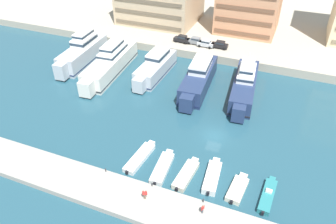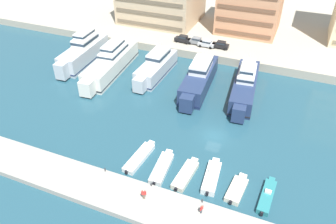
# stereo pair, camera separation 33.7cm
# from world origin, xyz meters

# --- Properties ---
(ground_plane) EXTENTS (400.00, 400.00, 0.00)m
(ground_plane) POSITION_xyz_m (0.00, 0.00, 0.00)
(ground_plane) COLOR #234C5B
(quay_promenade) EXTENTS (180.00, 70.00, 1.99)m
(quay_promenade) POSITION_xyz_m (0.00, 61.65, 0.99)
(quay_promenade) COLOR #ADA38E
(quay_promenade) RESTS_ON ground
(pier_dock) EXTENTS (120.00, 6.33, 0.88)m
(pier_dock) POSITION_xyz_m (0.00, -18.01, 0.44)
(pier_dock) COLOR #9E998E
(pier_dock) RESTS_ON ground
(yacht_silver_far_left) EXTENTS (5.38, 19.47, 9.02)m
(yacht_silver_far_left) POSITION_xyz_m (-36.83, 15.30, 2.72)
(yacht_silver_far_left) COLOR silver
(yacht_silver_far_left) RESTS_ON ground
(yacht_ivory_left) EXTENTS (6.33, 23.25, 8.19)m
(yacht_ivory_left) POSITION_xyz_m (-28.19, 13.43, 2.39)
(yacht_ivory_left) COLOR silver
(yacht_ivory_left) RESTS_ON ground
(yacht_silver_mid_left) EXTENTS (4.61, 17.39, 7.04)m
(yacht_silver_mid_left) POSITION_xyz_m (-18.11, 15.92, 2.12)
(yacht_silver_mid_left) COLOR silver
(yacht_silver_mid_left) RESTS_ON ground
(yacht_navy_center_left) EXTENTS (5.94, 20.46, 7.22)m
(yacht_navy_center_left) POSITION_xyz_m (-7.60, 14.53, 2.21)
(yacht_navy_center_left) COLOR navy
(yacht_navy_center_left) RESTS_ON ground
(yacht_navy_center) EXTENTS (5.96, 21.14, 7.93)m
(yacht_navy_center) POSITION_xyz_m (1.90, 15.56, 2.25)
(yacht_navy_center) COLOR navy
(yacht_navy_center) RESTS_ON ground
(motorboat_white_far_left) EXTENTS (2.50, 8.08, 1.19)m
(motorboat_white_far_left) POSITION_xyz_m (-9.41, -10.02, 0.41)
(motorboat_white_far_left) COLOR white
(motorboat_white_far_left) RESTS_ON ground
(motorboat_white_left) EXTENTS (2.43, 7.63, 1.34)m
(motorboat_white_left) POSITION_xyz_m (-5.23, -10.74, 0.43)
(motorboat_white_left) COLOR white
(motorboat_white_left) RESTS_ON ground
(motorboat_cream_mid_left) EXTENTS (2.41, 7.16, 0.89)m
(motorboat_cream_mid_left) POSITION_xyz_m (-1.36, -10.79, 0.44)
(motorboat_cream_mid_left) COLOR beige
(motorboat_cream_mid_left) RESTS_ON ground
(motorboat_white_center_left) EXTENTS (2.52, 7.33, 1.65)m
(motorboat_white_center_left) POSITION_xyz_m (2.38, -9.83, 0.56)
(motorboat_white_center_left) COLOR white
(motorboat_white_center_left) RESTS_ON ground
(motorboat_cream_center) EXTENTS (2.54, 6.05, 0.85)m
(motorboat_cream_center) POSITION_xyz_m (6.34, -10.64, 0.40)
(motorboat_cream_center) COLOR beige
(motorboat_cream_center) RESTS_ON ground
(motorboat_teal_center_right) EXTENTS (1.95, 7.16, 1.20)m
(motorboat_teal_center_right) POSITION_xyz_m (10.49, -10.29, 0.43)
(motorboat_teal_center_right) COLOR teal
(motorboat_teal_center_right) RESTS_ON ground
(car_black_far_left) EXTENTS (4.23, 2.19, 1.80)m
(car_black_far_left) POSITION_xyz_m (-17.34, 31.08, 2.96)
(car_black_far_left) COLOR black
(car_black_far_left) RESTS_ON quay_promenade
(car_grey_left) EXTENTS (4.13, 1.98, 1.80)m
(car_grey_left) POSITION_xyz_m (-13.82, 31.25, 2.96)
(car_grey_left) COLOR slate
(car_grey_left) RESTS_ON quay_promenade
(car_silver_mid_left) EXTENTS (4.14, 2.00, 1.80)m
(car_silver_mid_left) POSITION_xyz_m (-10.86, 30.61, 2.96)
(car_silver_mid_left) COLOR #B7BCC1
(car_silver_mid_left) RESTS_ON quay_promenade
(car_black_center_left) EXTENTS (4.11, 1.94, 1.80)m
(car_black_center_left) POSITION_xyz_m (-7.41, 31.19, 2.96)
(car_black_center_left) COLOR black
(car_black_center_left) RESTS_ON quay_promenade
(pedestrian_near_edge) EXTENTS (0.36, 0.56, 1.54)m
(pedestrian_near_edge) POSITION_xyz_m (2.96, -16.85, 1.79)
(pedestrian_near_edge) COLOR #4C515B
(pedestrian_near_edge) RESTS_ON pier_dock
(pedestrian_mid_deck) EXTENTS (0.65, 0.40, 1.77)m
(pedestrian_mid_deck) POSITION_xyz_m (-4.98, -17.56, 1.93)
(pedestrian_mid_deck) COLOR #7A6B56
(pedestrian_mid_deck) RESTS_ON pier_dock
(bollard_west) EXTENTS (0.20, 0.20, 0.61)m
(bollard_west) POSITION_xyz_m (-12.58, -15.10, 1.21)
(bollard_west) COLOR #2D2D33
(bollard_west) RESTS_ON pier_dock
(bollard_west_mid) EXTENTS (0.20, 0.20, 0.61)m
(bollard_west_mid) POSITION_xyz_m (-5.02, -15.10, 1.21)
(bollard_west_mid) COLOR #2D2D33
(bollard_west_mid) RESTS_ON pier_dock
(bollard_east_mid) EXTENTS (0.20, 0.20, 0.61)m
(bollard_east_mid) POSITION_xyz_m (2.54, -15.10, 1.21)
(bollard_east_mid) COLOR #2D2D33
(bollard_east_mid) RESTS_ON pier_dock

